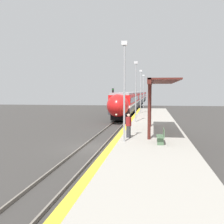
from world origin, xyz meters
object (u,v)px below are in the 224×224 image
Objects in this scene: person_waiting at (129,125)px; lamppost_mid at (136,88)px; lamppost_far at (141,89)px; lamppost_near at (124,85)px; railway_signal at (113,99)px; platform_bench at (162,136)px; lamppost_farthest at (143,89)px; train at (137,98)px.

person_waiting is 0.26× the size of lamppost_mid.
lamppost_near is at bearing -90.00° from lamppost_far.
person_waiting is 0.26× the size of lamppost_near.
railway_signal is at bearing 141.39° from lamppost_far.
railway_signal reaches higher than person_waiting.
lamppost_farthest reaches higher than platform_bench.
train is 56.75m from person_waiting.
lamppost_mid is 1.00× the size of lamppost_farthest.
lamppost_far is at bearing -86.00° from train.
lamppost_mid is at bearing -73.47° from railway_signal.
train is at bearing 86.44° from railway_signal.
lamppost_near reaches higher than platform_bench.
platform_bench is 0.32× the size of railway_signal.
lamppost_near and lamppost_mid have the same top height.
train is 54.67× the size of person_waiting.
lamppost_far reaches higher than railway_signal.
lamppost_near and lamppost_far have the same top height.
lamppost_mid is at bearing 90.00° from lamppost_near.
train is 14.30× the size of lamppost_farthest.
lamppost_mid reaches higher than railway_signal.
railway_signal is at bearing 99.55° from lamppost_near.
person_waiting is at bearing -89.65° from lamppost_far.
train is 46.93m from lamppost_mid.
train is 19.49× the size of railway_signal.
person_waiting is 0.26× the size of lamppost_far.
lamppost_farthest reaches higher than person_waiting.
person_waiting reaches higher than platform_bench.
lamppost_far is 11.45m from lamppost_farthest.
railway_signal is at bearing 106.53° from lamppost_mid.
lamppost_far and lamppost_farthest have the same top height.
lamppost_farthest is (2.47, -23.91, 2.16)m from train.
lamppost_far is at bearing 90.35° from person_waiting.
person_waiting is at bearing -79.56° from railway_signal.
platform_bench is 34.88m from lamppost_farthest.
lamppost_far is 1.00× the size of lamppost_farthest.
lamppost_mid is (-0.13, 9.88, 2.61)m from person_waiting.
train is 58.36m from lamppost_near.
railway_signal reaches higher than train.
lamppost_farthest reaches higher than railway_signal.
lamppost_farthest is (-2.25, 34.68, 2.96)m from platform_bench.
lamppost_far reaches higher than platform_bench.
platform_bench is 0.91× the size of person_waiting.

